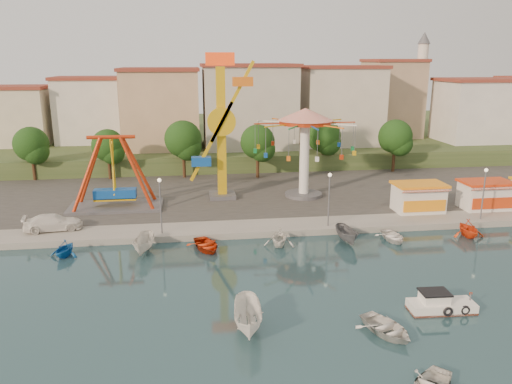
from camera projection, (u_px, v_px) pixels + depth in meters
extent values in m
plane|color=#143138|center=(268.00, 297.00, 35.42)|extent=(200.00, 200.00, 0.00)
cube|color=#9E998E|center=(217.00, 147.00, 94.73)|extent=(200.00, 100.00, 0.60)
cube|color=#4C4944|center=(231.00, 186.00, 64.00)|extent=(90.00, 28.00, 0.01)
cube|color=#384C26|center=(215.00, 137.00, 99.21)|extent=(200.00, 60.00, 3.00)
cube|color=#59595E|center=(116.00, 206.00, 54.66)|extent=(10.00, 5.00, 0.30)
cube|color=#124BA4|center=(115.00, 194.00, 54.29)|extent=(4.50, 1.40, 1.00)
cylinder|color=#AC2C0D|center=(111.00, 137.00, 52.70)|extent=(5.00, 0.40, 0.40)
cube|color=#59595E|center=(222.00, 195.00, 58.71)|extent=(3.00, 3.00, 0.50)
cube|color=gold|center=(221.00, 134.00, 56.85)|extent=(1.00, 1.00, 15.00)
cube|color=#EE3A0D|center=(220.00, 59.00, 54.72)|extent=(3.20, 0.50, 1.40)
cylinder|color=gold|center=(222.00, 122.00, 55.70)|extent=(3.20, 0.50, 3.20)
cube|color=gold|center=(232.00, 102.00, 55.10)|extent=(5.09, 0.35, 8.95)
cube|color=orange|center=(243.00, 82.00, 54.69)|extent=(2.20, 1.20, 1.00)
cylinder|color=#59595E|center=(303.00, 194.00, 59.32)|extent=(4.40, 4.40, 0.40)
cylinder|color=white|center=(304.00, 159.00, 58.21)|extent=(1.10, 1.10, 9.00)
cylinder|color=#AC2C0D|center=(305.00, 122.00, 57.11)|extent=(6.00, 6.00, 0.50)
cone|color=red|center=(305.00, 114.00, 56.88)|extent=(6.40, 6.40, 1.40)
cube|color=white|center=(418.00, 198.00, 53.15)|extent=(5.00, 3.00, 2.80)
cube|color=orange|center=(420.00, 184.00, 52.75)|extent=(5.40, 3.40, 0.25)
cube|color=red|center=(427.00, 192.00, 51.21)|extent=(5.00, 0.77, 0.43)
cube|color=white|center=(485.00, 196.00, 54.13)|extent=(5.00, 3.00, 2.80)
cube|color=red|center=(486.00, 182.00, 53.73)|extent=(5.40, 3.40, 0.25)
cube|color=red|center=(495.00, 189.00, 52.19)|extent=(5.00, 0.77, 0.43)
cylinder|color=#59595E|center=(161.00, 208.00, 46.04)|extent=(0.14, 0.14, 5.00)
cylinder|color=#59595E|center=(329.00, 201.00, 48.11)|extent=(0.14, 0.14, 5.00)
cylinder|color=#59595E|center=(483.00, 195.00, 50.18)|extent=(0.14, 0.14, 5.00)
cylinder|color=#382314|center=(34.00, 167.00, 66.86)|extent=(0.44, 0.44, 3.60)
sphere|color=black|center=(31.00, 144.00, 66.07)|extent=(4.60, 4.60, 4.60)
cylinder|color=#382314|center=(110.00, 167.00, 67.47)|extent=(0.44, 0.44, 3.40)
sphere|color=black|center=(108.00, 145.00, 66.72)|extent=(4.35, 4.35, 4.35)
cylinder|color=#382314|center=(184.00, 163.00, 68.28)|extent=(0.44, 0.44, 3.92)
sphere|color=black|center=(183.00, 139.00, 67.42)|extent=(5.02, 5.02, 5.02)
cylinder|color=#382314|center=(258.00, 165.00, 68.23)|extent=(0.44, 0.44, 3.66)
sphere|color=black|center=(258.00, 142.00, 67.42)|extent=(4.68, 4.68, 4.68)
cylinder|color=#382314|center=(323.00, 158.00, 72.36)|extent=(0.44, 0.44, 3.80)
sphere|color=black|center=(324.00, 136.00, 71.53)|extent=(4.86, 4.86, 4.86)
cylinder|color=#382314|center=(394.00, 159.00, 71.92)|extent=(0.44, 0.44, 3.77)
sphere|color=black|center=(395.00, 136.00, 71.09)|extent=(4.83, 4.83, 4.83)
cube|color=silver|center=(87.00, 118.00, 80.00)|extent=(12.33, 9.01, 8.63)
cube|color=tan|center=(170.00, 108.00, 81.92)|extent=(11.95, 9.28, 11.23)
cube|color=beige|center=(255.00, 115.00, 80.94)|extent=(12.59, 10.50, 9.20)
cube|color=beige|center=(330.00, 112.00, 85.93)|extent=(10.75, 9.23, 9.24)
cube|color=tan|center=(408.00, 106.00, 85.60)|extent=(12.77, 10.96, 11.21)
cube|color=silver|center=(478.00, 103.00, 85.48)|extent=(8.23, 8.98, 12.36)
cylinder|color=silver|center=(420.00, 90.00, 88.97)|extent=(1.80, 1.80, 16.00)
cylinder|color=#59595E|center=(422.00, 62.00, 87.68)|extent=(2.80, 2.80, 0.30)
cone|color=#59595E|center=(424.00, 38.00, 86.66)|extent=(2.20, 2.20, 2.00)
cube|color=white|center=(441.00, 307.00, 33.39)|extent=(4.44, 1.86, 0.79)
cube|color=#AC2C0D|center=(441.00, 310.00, 33.44)|extent=(4.44, 1.86, 0.14)
cube|color=white|center=(434.00, 298.00, 33.24)|extent=(1.81, 1.39, 0.79)
cube|color=black|center=(435.00, 292.00, 33.13)|extent=(1.99, 1.57, 0.10)
torus|color=black|center=(448.00, 312.00, 32.52)|extent=(0.67, 0.21, 0.66)
torus|color=black|center=(465.00, 310.00, 32.72)|extent=(0.67, 0.21, 0.66)
imported|color=silver|center=(386.00, 328.00, 30.56)|extent=(3.99, 4.60, 0.80)
imported|color=white|center=(248.00, 317.00, 30.78)|extent=(2.10, 4.82, 1.82)
imported|color=white|center=(53.00, 222.00, 47.32)|extent=(5.56, 2.96, 1.53)
imported|color=#1357A6|center=(64.00, 248.00, 42.54)|extent=(3.11, 3.36, 1.47)
imported|color=silver|center=(144.00, 244.00, 43.39)|extent=(2.16, 4.28, 1.58)
imported|color=red|center=(206.00, 245.00, 44.18)|extent=(3.89, 4.63, 0.82)
imported|color=silver|center=(279.00, 237.00, 44.93)|extent=(3.51, 3.82, 1.69)
imported|color=#5D5E63|center=(347.00, 235.00, 45.76)|extent=(1.75, 3.97, 1.50)
imported|color=white|center=(393.00, 237.00, 46.44)|extent=(2.67, 3.65, 0.74)
imported|color=#EE4315|center=(468.00, 228.00, 47.27)|extent=(2.91, 3.35, 1.73)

